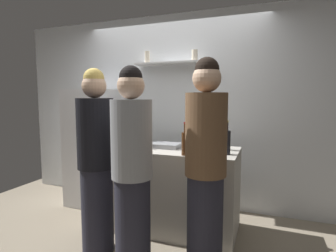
# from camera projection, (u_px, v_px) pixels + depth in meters

# --- Properties ---
(ground_plane) EXTENTS (5.28, 5.28, 0.00)m
(ground_plane) POSITION_uv_depth(u_px,v_px,m) (134.00, 244.00, 2.71)
(ground_plane) COLOR gray
(back_wall_assembly) EXTENTS (4.80, 0.32, 2.60)m
(back_wall_assembly) POSITION_uv_depth(u_px,v_px,m) (174.00, 111.00, 3.74)
(back_wall_assembly) COLOR white
(back_wall_assembly) RESTS_ON ground
(refrigerator) EXTENTS (0.64, 0.68, 1.59)m
(refrigerator) POSITION_uv_depth(u_px,v_px,m) (95.00, 147.00, 3.77)
(refrigerator) COLOR white
(refrigerator) RESTS_ON ground
(counter) EXTENTS (1.55, 0.72, 0.92)m
(counter) POSITION_uv_depth(u_px,v_px,m) (168.00, 188.00, 3.05)
(counter) COLOR #B7B2A8
(counter) RESTS_ON ground
(baking_pan) EXTENTS (0.34, 0.24, 0.05)m
(baking_pan) POSITION_uv_depth(u_px,v_px,m) (165.00, 145.00, 3.04)
(baking_pan) COLOR gray
(baking_pan) RESTS_ON counter
(utensil_holder) EXTENTS (0.12, 0.12, 0.23)m
(utensil_holder) POSITION_uv_depth(u_px,v_px,m) (121.00, 139.00, 3.26)
(utensil_holder) COLOR #B2B2B7
(utensil_holder) RESTS_ON counter
(wine_bottle_green_glass) EXTENTS (0.08, 0.08, 0.28)m
(wine_bottle_green_glass) POSITION_uv_depth(u_px,v_px,m) (145.00, 136.00, 3.22)
(wine_bottle_green_glass) COLOR #19471E
(wine_bottle_green_glass) RESTS_ON counter
(wine_bottle_pale_glass) EXTENTS (0.06, 0.06, 0.32)m
(wine_bottle_pale_glass) POSITION_uv_depth(u_px,v_px,m) (131.00, 138.00, 3.02)
(wine_bottle_pale_glass) COLOR #B2BFB2
(wine_bottle_pale_glass) RESTS_ON counter
(wine_bottle_amber_glass) EXTENTS (0.07, 0.07, 0.33)m
(wine_bottle_amber_glass) POSITION_uv_depth(u_px,v_px,m) (185.00, 143.00, 2.62)
(wine_bottle_amber_glass) COLOR #472814
(wine_bottle_amber_glass) RESTS_ON counter
(wine_bottle_dark_glass) EXTENTS (0.08, 0.08, 0.34)m
(wine_bottle_dark_glass) POSITION_uv_depth(u_px,v_px,m) (226.00, 141.00, 2.66)
(wine_bottle_dark_glass) COLOR black
(wine_bottle_dark_glass) RESTS_ON counter
(water_bottle_plastic) EXTENTS (0.08, 0.08, 0.21)m
(water_bottle_plastic) POSITION_uv_depth(u_px,v_px,m) (223.00, 141.00, 2.91)
(water_bottle_plastic) COLOR silver
(water_bottle_plastic) RESTS_ON counter
(person_brown_jacket) EXTENTS (0.34, 0.34, 1.80)m
(person_brown_jacket) POSITION_uv_depth(u_px,v_px,m) (205.00, 168.00, 2.19)
(person_brown_jacket) COLOR #262633
(person_brown_jacket) RESTS_ON ground
(person_blonde) EXTENTS (0.34, 0.34, 1.75)m
(person_blonde) POSITION_uv_depth(u_px,v_px,m) (96.00, 162.00, 2.52)
(person_blonde) COLOR #262633
(person_blonde) RESTS_ON ground
(person_grey_hoodie) EXTENTS (0.34, 0.34, 1.74)m
(person_grey_hoodie) POSITION_uv_depth(u_px,v_px,m) (132.00, 172.00, 2.22)
(person_grey_hoodie) COLOR #262633
(person_grey_hoodie) RESTS_ON ground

